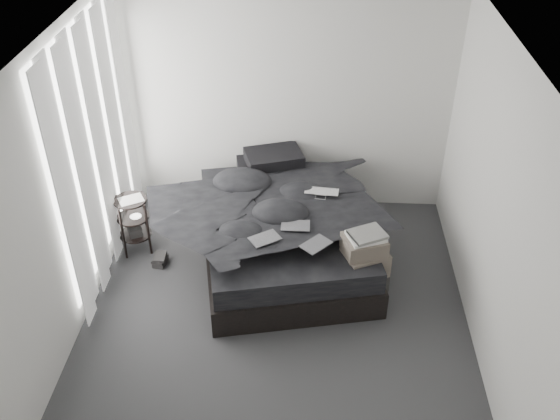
# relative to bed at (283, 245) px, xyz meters

# --- Properties ---
(floor) EXTENTS (3.60, 4.20, 0.01)m
(floor) POSITION_rel_bed_xyz_m (-0.02, -1.02, -0.15)
(floor) COLOR #343436
(floor) RESTS_ON ground
(ceiling) EXTENTS (3.60, 4.20, 0.01)m
(ceiling) POSITION_rel_bed_xyz_m (-0.02, -1.02, 2.45)
(ceiling) COLOR white
(ceiling) RESTS_ON ground
(wall_back) EXTENTS (3.60, 0.01, 2.60)m
(wall_back) POSITION_rel_bed_xyz_m (-0.02, 1.08, 1.15)
(wall_back) COLOR silver
(wall_back) RESTS_ON ground
(wall_left) EXTENTS (0.01, 4.20, 2.60)m
(wall_left) POSITION_rel_bed_xyz_m (-1.82, -1.02, 1.15)
(wall_left) COLOR silver
(wall_left) RESTS_ON ground
(wall_right) EXTENTS (0.01, 4.20, 2.60)m
(wall_right) POSITION_rel_bed_xyz_m (1.78, -1.02, 1.15)
(wall_right) COLOR silver
(wall_right) RESTS_ON ground
(window_left) EXTENTS (0.02, 2.00, 2.30)m
(window_left) POSITION_rel_bed_xyz_m (-1.80, -0.12, 1.20)
(window_left) COLOR white
(window_left) RESTS_ON wall_left
(curtain_left) EXTENTS (0.06, 2.12, 2.48)m
(curtain_left) POSITION_rel_bed_xyz_m (-1.75, -0.12, 1.13)
(curtain_left) COLOR white
(curtain_left) RESTS_ON wall_left
(bed) EXTENTS (2.04, 2.45, 0.29)m
(bed) POSITION_rel_bed_xyz_m (0.00, 0.00, 0.00)
(bed) COLOR black
(bed) RESTS_ON floor
(mattress) EXTENTS (1.97, 2.37, 0.23)m
(mattress) POSITION_rel_bed_xyz_m (0.00, 0.00, 0.26)
(mattress) COLOR black
(mattress) RESTS_ON bed
(duvet) EXTENTS (1.94, 2.13, 0.25)m
(duvet) POSITION_rel_bed_xyz_m (0.01, -0.05, 0.50)
(duvet) COLOR black
(duvet) RESTS_ON mattress
(pillow_lower) EXTENTS (0.73, 0.56, 0.15)m
(pillow_lower) POSITION_rel_bed_xyz_m (-0.22, 0.81, 0.45)
(pillow_lower) COLOR black
(pillow_lower) RESTS_ON mattress
(pillow_upper) EXTENTS (0.71, 0.58, 0.14)m
(pillow_upper) POSITION_rel_bed_xyz_m (-0.15, 0.80, 0.59)
(pillow_upper) COLOR black
(pillow_upper) RESTS_ON pillow_lower
(laptop) EXTENTS (0.37, 0.26, 0.03)m
(laptop) POSITION_rel_bed_xyz_m (0.38, 0.13, 0.64)
(laptop) COLOR silver
(laptop) RESTS_ON duvet
(comic_a) EXTENTS (0.33, 0.30, 0.01)m
(comic_a) POSITION_rel_bed_xyz_m (-0.14, -0.62, 0.63)
(comic_a) COLOR black
(comic_a) RESTS_ON duvet
(comic_b) EXTENTS (0.27, 0.18, 0.01)m
(comic_b) POSITION_rel_bed_xyz_m (0.14, -0.40, 0.64)
(comic_b) COLOR black
(comic_b) RESTS_ON duvet
(comic_c) EXTENTS (0.32, 0.32, 0.01)m
(comic_c) POSITION_rel_bed_xyz_m (0.33, -0.68, 0.65)
(comic_c) COLOR black
(comic_c) RESTS_ON duvet
(side_stand) EXTENTS (0.44, 0.44, 0.63)m
(side_stand) POSITION_rel_bed_xyz_m (-1.58, 0.05, 0.17)
(side_stand) COLOR black
(side_stand) RESTS_ON floor
(papers) EXTENTS (0.30, 0.28, 0.01)m
(papers) POSITION_rel_bed_xyz_m (-1.57, 0.04, 0.49)
(papers) COLOR white
(papers) RESTS_ON side_stand
(floor_books) EXTENTS (0.14, 0.19, 0.12)m
(floor_books) POSITION_rel_bed_xyz_m (-1.28, -0.20, -0.09)
(floor_books) COLOR black
(floor_books) RESTS_ON floor
(box_lower) EXTENTS (0.51, 0.46, 0.31)m
(box_lower) POSITION_rel_bed_xyz_m (0.79, -0.58, 0.01)
(box_lower) COLOR black
(box_lower) RESTS_ON floor
(box_mid) EXTENTS (0.49, 0.45, 0.24)m
(box_mid) POSITION_rel_bed_xyz_m (0.80, -0.58, 0.29)
(box_mid) COLOR #60564C
(box_mid) RESTS_ON box_lower
(box_upper) EXTENTS (0.45, 0.40, 0.17)m
(box_upper) POSITION_rel_bed_xyz_m (0.78, -0.58, 0.49)
(box_upper) COLOR #60564C
(box_upper) RESTS_ON box_mid
(art_book_white) EXTENTS (0.39, 0.35, 0.03)m
(art_book_white) POSITION_rel_bed_xyz_m (0.79, -0.58, 0.59)
(art_book_white) COLOR silver
(art_book_white) RESTS_ON box_upper
(art_book_snake) EXTENTS (0.39, 0.36, 0.03)m
(art_book_snake) POSITION_rel_bed_xyz_m (0.80, -0.58, 0.62)
(art_book_snake) COLOR silver
(art_book_snake) RESTS_ON art_book_white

